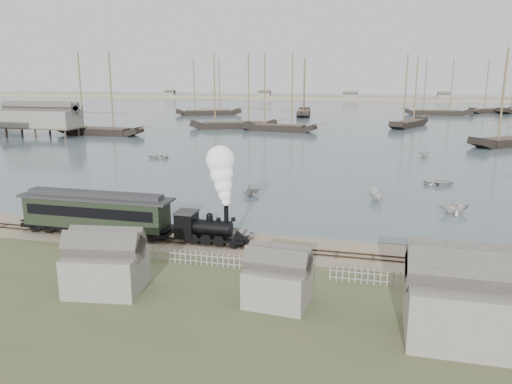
# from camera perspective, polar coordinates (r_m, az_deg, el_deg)

# --- Properties ---
(ground) EXTENTS (600.00, 600.00, 0.00)m
(ground) POSITION_cam_1_polar(r_m,az_deg,el_deg) (45.23, 3.08, -5.80)
(ground) COLOR tan
(ground) RESTS_ON ground
(harbor_water) EXTENTS (600.00, 336.00, 0.06)m
(harbor_water) POSITION_cam_1_polar(r_m,az_deg,el_deg) (212.62, 12.02, 9.16)
(harbor_water) COLOR #4B5F6B
(harbor_water) RESTS_ON ground
(rail_track) EXTENTS (120.00, 1.80, 0.16)m
(rail_track) POSITION_cam_1_polar(r_m,az_deg,el_deg) (43.37, 2.57, -6.60)
(rail_track) COLOR #32241B
(rail_track) RESTS_ON ground
(picket_fence_west) EXTENTS (19.00, 0.10, 1.20)m
(picket_fence_west) POSITION_cam_1_polar(r_m,az_deg,el_deg) (40.67, -7.98, -8.18)
(picket_fence_west) COLOR gray
(picket_fence_west) RESTS_ON ground
(picket_fence_east) EXTENTS (15.00, 0.10, 1.20)m
(picket_fence_east) POSITION_cam_1_polar(r_m,az_deg,el_deg) (37.80, 20.02, -10.63)
(picket_fence_east) COLOR gray
(picket_fence_east) RESTS_ON ground
(shed_left) EXTENTS (5.00, 4.00, 4.10)m
(shed_left) POSITION_cam_1_polar(r_m,az_deg,el_deg) (37.21, -16.60, -10.75)
(shed_left) COLOR gray
(shed_left) RESTS_ON ground
(shed_mid) EXTENTS (4.00, 3.50, 3.60)m
(shed_mid) POSITION_cam_1_polar(r_m,az_deg,el_deg) (33.99, 2.49, -12.56)
(shed_mid) COLOR gray
(shed_mid) RESTS_ON ground
(shed_right) EXTENTS (6.00, 5.00, 5.10)m
(shed_right) POSITION_cam_1_polar(r_m,az_deg,el_deg) (32.06, 22.08, -15.31)
(shed_right) COLOR gray
(shed_right) RESTS_ON ground
(far_spit) EXTENTS (500.00, 20.00, 1.80)m
(far_spit) POSITION_cam_1_polar(r_m,az_deg,el_deg) (292.44, 12.68, 10.22)
(far_spit) COLOR tan
(far_spit) RESTS_ON ground
(locomotive) EXTENTS (6.83, 2.55, 8.51)m
(locomotive) POSITION_cam_1_polar(r_m,az_deg,el_deg) (43.52, -4.28, -1.17)
(locomotive) COLOR black
(locomotive) RESTS_ON ground
(passenger_coach) EXTENTS (14.94, 2.88, 3.63)m
(passenger_coach) POSITION_cam_1_polar(r_m,az_deg,el_deg) (49.01, -17.81, -2.12)
(passenger_coach) COLOR black
(passenger_coach) RESTS_ON ground
(beached_dinghy) EXTENTS (4.15, 4.48, 0.76)m
(beached_dinghy) POSITION_cam_1_polar(r_m,az_deg,el_deg) (46.55, -1.83, -4.73)
(beached_dinghy) COLOR silver
(beached_dinghy) RESTS_ON ground
(rowboat_0) EXTENTS (4.41, 4.60, 0.78)m
(rowboat_0) POSITION_cam_1_polar(r_m,az_deg,el_deg) (63.81, -17.05, -0.24)
(rowboat_0) COLOR silver
(rowboat_0) RESTS_ON harbor_water
(rowboat_1) EXTENTS (3.43, 3.48, 1.39)m
(rowboat_1) POSITION_cam_1_polar(r_m,az_deg,el_deg) (61.78, -0.67, 0.22)
(rowboat_1) COLOR silver
(rowboat_1) RESTS_ON harbor_water
(rowboat_2) EXTENTS (3.52, 2.17, 1.27)m
(rowboat_2) POSITION_cam_1_polar(r_m,az_deg,el_deg) (61.23, 13.55, -0.34)
(rowboat_2) COLOR silver
(rowboat_2) RESTS_ON harbor_water
(rowboat_3) EXTENTS (2.89, 4.03, 0.83)m
(rowboat_3) POSITION_cam_1_polar(r_m,az_deg,el_deg) (72.01, 20.20, 1.06)
(rowboat_3) COLOR silver
(rowboat_3) RESTS_ON harbor_water
(rowboat_4) EXTENTS (3.81, 4.10, 1.77)m
(rowboat_4) POSITION_cam_1_polar(r_m,az_deg,el_deg) (58.08, 21.74, -1.43)
(rowboat_4) COLOR silver
(rowboat_4) RESTS_ON harbor_water
(rowboat_6) EXTENTS (2.84, 3.92, 0.80)m
(rowboat_6) POSITION_cam_1_polar(r_m,az_deg,el_deg) (90.69, -11.16, 4.04)
(rowboat_6) COLOR silver
(rowboat_6) RESTS_ON harbor_water
(rowboat_7) EXTENTS (3.36, 3.00, 1.61)m
(rowboat_7) POSITION_cam_1_polar(r_m,az_deg,el_deg) (95.19, 18.71, 4.27)
(rowboat_7) COLOR silver
(rowboat_7) RESTS_ON harbor_water
(schooner_0) EXTENTS (21.89, 5.62, 20.00)m
(schooner_0) POSITION_cam_1_polar(r_m,az_deg,el_deg) (128.31, -17.67, 10.68)
(schooner_0) COLOR black
(schooner_0) RESTS_ON harbor_water
(schooner_1) EXTENTS (24.37, 13.03, 20.00)m
(schooner_1) POSITION_cam_1_polar(r_m,az_deg,el_deg) (137.51, -2.61, 11.43)
(schooner_1) COLOR black
(schooner_1) RESTS_ON harbor_water
(schooner_2) EXTENTS (19.85, 6.87, 20.00)m
(schooner_2) POSITION_cam_1_polar(r_m,az_deg,el_deg) (130.55, 2.71, 11.32)
(schooner_2) COLOR black
(schooner_2) RESTS_ON harbor_water
(schooner_3) EXTENTS (12.18, 20.21, 20.00)m
(schooner_3) POSITION_cam_1_polar(r_m,az_deg,el_deg) (147.79, 17.32, 10.99)
(schooner_3) COLOR black
(schooner_3) RESTS_ON harbor_water
(schooner_6) EXTENTS (23.53, 14.82, 20.00)m
(schooner_6) POSITION_cam_1_polar(r_m,az_deg,el_deg) (182.37, -5.49, 11.88)
(schooner_6) COLOR black
(schooner_6) RESTS_ON harbor_water
(schooner_7) EXTENTS (7.44, 21.81, 20.00)m
(schooner_7) POSITION_cam_1_polar(r_m,az_deg,el_deg) (180.20, 5.54, 11.86)
(schooner_7) COLOR black
(schooner_7) RESTS_ON harbor_water
(schooner_8) EXTENTS (23.62, 6.30, 20.00)m
(schooner_8) POSITION_cam_1_polar(r_m,az_deg,el_deg) (192.71, 20.26, 11.21)
(schooner_8) COLOR black
(schooner_8) RESTS_ON harbor_water
(schooner_10) EXTENTS (19.26, 13.78, 20.00)m
(schooner_10) POSITION_cam_1_polar(r_m,az_deg,el_deg) (211.12, 25.73, 10.84)
(schooner_10) COLOR black
(schooner_10) RESTS_ON harbor_water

